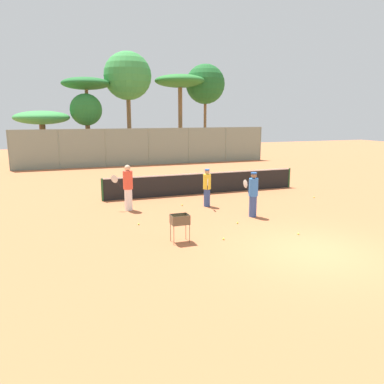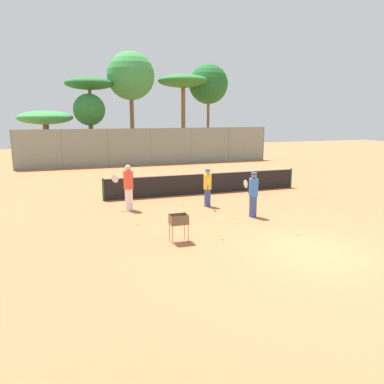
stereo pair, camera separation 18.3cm
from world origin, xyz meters
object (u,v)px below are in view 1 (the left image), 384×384
object	(u,v)px
tennis_net	(204,183)
player_yellow_shirt	(128,187)
parked_car	(99,155)
player_white_outfit	(207,187)
ball_cart	(180,222)
player_red_cap	(253,194)

from	to	relation	value
tennis_net	player_yellow_shirt	distance (m)	4.72
tennis_net	player_yellow_shirt	xyz separation A→B (m)	(-4.22, -2.08, 0.42)
parked_car	tennis_net	bearing A→B (deg)	-75.55
parked_car	player_white_outfit	bearing A→B (deg)	-80.54
tennis_net	ball_cart	xyz separation A→B (m)	(-3.43, -6.66, 0.10)
tennis_net	player_red_cap	xyz separation A→B (m)	(0.18, -4.74, 0.35)
tennis_net	parked_car	size ratio (longest dim) A/B	2.43
player_white_outfit	player_red_cap	bearing A→B (deg)	44.87
player_yellow_shirt	parked_car	distance (m)	16.43
tennis_net	ball_cart	world-z (taller)	tennis_net
player_yellow_shirt	ball_cart	distance (m)	4.66
ball_cart	player_yellow_shirt	bearing A→B (deg)	99.77
parked_car	player_red_cap	bearing A→B (deg)	-78.51
tennis_net	ball_cart	bearing A→B (deg)	-117.24
player_white_outfit	player_yellow_shirt	xyz separation A→B (m)	(-3.34, 0.50, 0.13)
player_white_outfit	player_red_cap	distance (m)	2.41
tennis_net	player_red_cap	bearing A→B (deg)	-87.82
tennis_net	player_white_outfit	bearing A→B (deg)	-108.80
player_yellow_shirt	tennis_net	bearing A→B (deg)	-128.10
player_white_outfit	parked_car	size ratio (longest dim) A/B	0.39
tennis_net	parked_car	distance (m)	14.81
player_yellow_shirt	ball_cart	xyz separation A→B (m)	(0.79, -4.58, -0.32)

